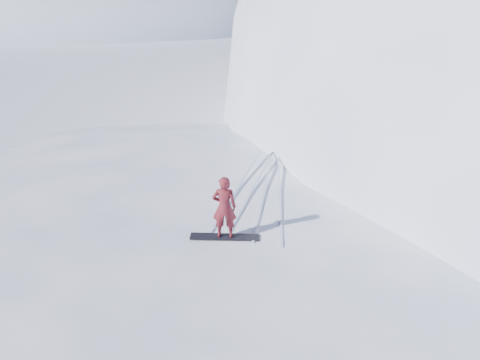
% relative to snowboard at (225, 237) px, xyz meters
% --- Properties ---
extents(near_ridge, '(36.00, 28.00, 4.80)m').
position_rel_snowboard_xyz_m(near_ridge, '(1.00, 0.46, -2.41)').
color(near_ridge, white).
rests_on(near_ridge, ground).
extents(wind_bumps, '(16.00, 14.40, 1.00)m').
position_rel_snowboard_xyz_m(wind_bumps, '(-0.56, -0.42, -2.41)').
color(wind_bumps, white).
rests_on(wind_bumps, ground).
extents(snowboard, '(1.68, 0.84, 0.03)m').
position_rel_snowboard_xyz_m(snowboard, '(0.00, 0.00, 0.00)').
color(snowboard, black).
rests_on(snowboard, near_ridge).
extents(snowboarder, '(0.66, 0.54, 1.57)m').
position_rel_snowboard_xyz_m(snowboarder, '(0.00, 0.00, 0.80)').
color(snowboarder, maroon).
rests_on(snowboarder, snowboard).
extents(board_tracks, '(2.65, 5.96, 0.04)m').
position_rel_snowboard_xyz_m(board_tracks, '(-0.16, 2.90, 0.01)').
color(board_tracks, silver).
rests_on(board_tracks, ground).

